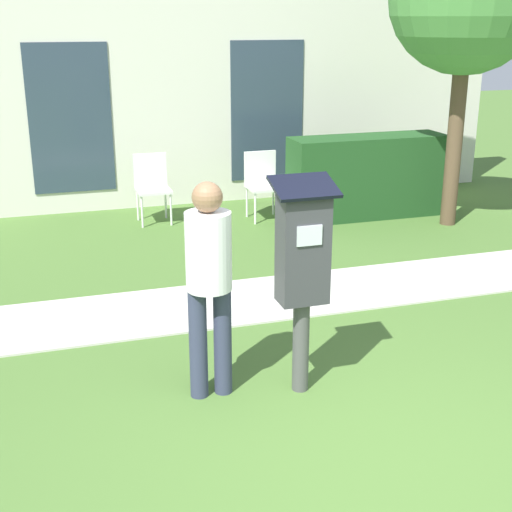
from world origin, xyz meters
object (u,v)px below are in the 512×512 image
Objects in this scene: person_standing at (209,274)px; outdoor_chair_middle at (262,180)px; parking_meter at (303,259)px; outdoor_chair_left at (152,182)px.

outdoor_chair_middle is at bearing 85.61° from person_standing.
parking_meter is 1.01× the size of person_standing.
person_standing is at bearing -124.29° from outdoor_chair_middle.
outdoor_chair_middle is (1.20, 4.59, -0.49)m from parking_meter.
parking_meter reaches higher than outdoor_chair_left.
outdoor_chair_middle is (1.84, 4.46, -0.40)m from person_standing.
parking_meter is at bearing 6.30° from person_standing.
person_standing is 4.77m from outdoor_chair_left.
outdoor_chair_left is 1.48m from outdoor_chair_middle.
person_standing is (-0.64, 0.13, -0.09)m from parking_meter.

